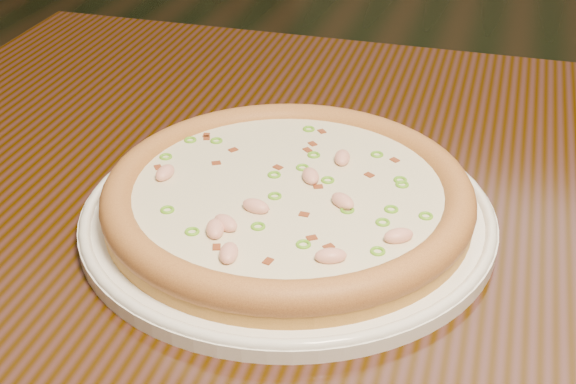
# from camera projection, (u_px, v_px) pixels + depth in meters

# --- Properties ---
(hero_table) EXTENTS (1.20, 0.80, 0.75)m
(hero_table) POSITION_uv_depth(u_px,v_px,m) (423.00, 299.00, 0.76)
(hero_table) COLOR black
(hero_table) RESTS_ON ground
(plate) EXTENTS (0.36, 0.36, 0.02)m
(plate) POSITION_uv_depth(u_px,v_px,m) (288.00, 213.00, 0.69)
(plate) COLOR white
(plate) RESTS_ON hero_table
(pizza) EXTENTS (0.32, 0.32, 0.03)m
(pizza) POSITION_uv_depth(u_px,v_px,m) (288.00, 195.00, 0.68)
(pizza) COLOR #C58D3D
(pizza) RESTS_ON plate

